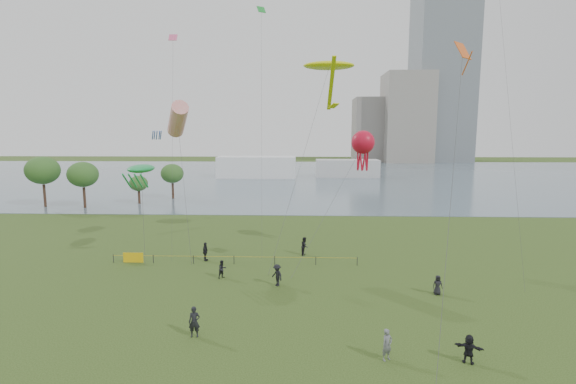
{
  "coord_description": "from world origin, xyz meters",
  "views": [
    {
      "loc": [
        1.22,
        -23.32,
        12.76
      ],
      "look_at": [
        0.0,
        10.0,
        8.0
      ],
      "focal_mm": 26.0,
      "sensor_mm": 36.0,
      "label": 1
    }
  ],
  "objects_px": {
    "kite_stingray": "(329,66)",
    "kite_octopus": "(363,143)",
    "kite_flyer": "(387,345)",
    "fence": "(172,258)"
  },
  "relations": [
    {
      "from": "fence",
      "to": "kite_octopus",
      "type": "relative_size",
      "value": 1.85
    },
    {
      "from": "kite_flyer",
      "to": "kite_octopus",
      "type": "height_order",
      "value": "kite_octopus"
    },
    {
      "from": "fence",
      "to": "kite_stingray",
      "type": "height_order",
      "value": "kite_stingray"
    },
    {
      "from": "kite_stingray",
      "to": "kite_octopus",
      "type": "relative_size",
      "value": 1.53
    },
    {
      "from": "fence",
      "to": "kite_octopus",
      "type": "xyz_separation_m",
      "value": [
        18.95,
        3.99,
        11.17
      ]
    },
    {
      "from": "kite_stingray",
      "to": "kite_octopus",
      "type": "xyz_separation_m",
      "value": [
        3.56,
        -0.57,
        -7.72
      ]
    },
    {
      "from": "kite_octopus",
      "to": "fence",
      "type": "bearing_deg",
      "value": 167.58
    },
    {
      "from": "fence",
      "to": "kite_octopus",
      "type": "height_order",
      "value": "kite_octopus"
    },
    {
      "from": "kite_flyer",
      "to": "kite_stingray",
      "type": "xyz_separation_m",
      "value": [
        -2.23,
        21.53,
        18.52
      ]
    },
    {
      "from": "kite_octopus",
      "to": "kite_stingray",
      "type": "bearing_deg",
      "value": 146.6
    }
  ]
}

